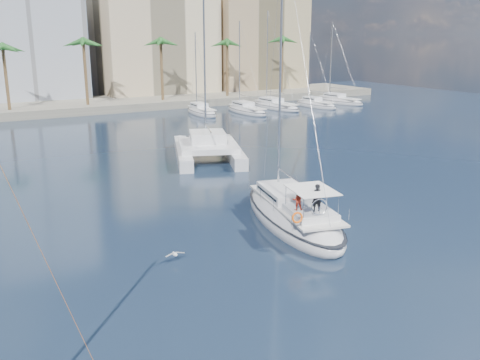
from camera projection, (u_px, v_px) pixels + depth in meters
ground at (252, 247)px, 29.46m from camera, size 160.00×160.00×0.00m
quay at (41, 108)px, 80.17m from camera, size 120.00×14.00×1.20m
building_beige at (154, 42)px, 95.86m from camera, size 20.00×14.00×20.00m
building_tan_right at (254, 47)px, 104.15m from camera, size 18.00×12.00×18.00m
palm_centre at (39, 42)px, 74.28m from camera, size 3.60×3.60×12.30m
palm_right at (248, 41)px, 90.76m from camera, size 3.60×3.60×12.30m
main_sloop at (293, 215)px, 33.04m from camera, size 6.65×12.87×18.26m
catamaran at (208, 146)px, 50.41m from camera, size 9.73×13.07×17.15m
seagull at (175, 254)px, 27.51m from camera, size 1.07×0.46×0.20m
moored_yacht_a at (202, 114)px, 78.35m from camera, size 3.37×9.52×11.90m
moored_yacht_b at (247, 113)px, 79.83m from camera, size 3.32×10.83×13.72m
moored_yacht_c at (275, 108)px, 84.65m from camera, size 3.98×12.33×15.54m
moored_yacht_d at (316, 107)px, 86.13m from camera, size 3.52×9.55×11.90m
moored_yacht_e at (339, 103)px, 90.95m from camera, size 4.61×11.11×13.72m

